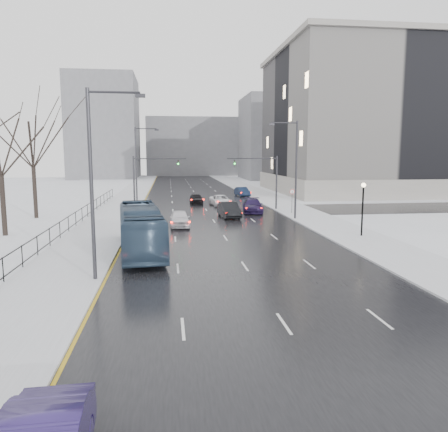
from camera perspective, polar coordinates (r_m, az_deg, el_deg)
name	(u,v)px	position (r m, az deg, el deg)	size (l,w,h in m)	color
road	(200,200)	(63.62, -3.19, 2.04)	(16.00, 150.00, 0.04)	black
cross_road	(207,211)	(51.74, -2.25, 0.65)	(130.00, 10.00, 0.04)	black
sidewalk_left	(126,201)	(63.75, -12.66, 1.92)	(5.00, 150.00, 0.16)	silver
sidewalk_right	(270,199)	(65.20, 6.06, 2.21)	(5.00, 150.00, 0.16)	silver
park_strip	(57,202)	(65.34, -20.98, 1.71)	(14.00, 150.00, 0.12)	white
tree_park_d	(6,237)	(40.01, -26.64, -2.44)	(8.75, 8.75, 12.50)	black
tree_park_e	(37,219)	(49.53, -23.28, -0.36)	(9.45, 9.45, 13.50)	black
iron_fence	(53,233)	(34.69, -21.41, -2.11)	(0.06, 70.00, 1.30)	black
streetlight_r_mid	(294,165)	(44.93, 9.13, 6.59)	(2.95, 0.25, 10.00)	#2D2D33
streetlight_l_near	(96,176)	(23.43, -16.43, 5.09)	(2.95, 0.25, 10.00)	#2D2D33
streetlight_l_far	(138,163)	(55.25, -11.18, 6.80)	(2.95, 0.25, 10.00)	#2D2D33
lamppost_r_mid	(363,201)	(36.73, 17.68, 1.82)	(0.36, 0.36, 4.28)	black
mast_signal_right	(268,176)	(52.51, 5.75, 5.21)	(6.10, 0.33, 6.50)	#2D2D33
mast_signal_left	(143,177)	(51.26, -10.49, 5.04)	(6.10, 0.33, 6.50)	#2D2D33
no_uturn_sign	(292,194)	(49.25, 8.89, 2.86)	(0.60, 0.06, 2.70)	#2D2D33
civic_building	(390,129)	(84.96, 20.81, 10.61)	(41.00, 31.00, 24.80)	gray
bldg_far_right	(287,138)	(122.56, 8.24, 10.01)	(24.00, 20.00, 22.00)	slate
bldg_far_left	(105,128)	(129.51, -15.31, 11.04)	(18.00, 22.00, 28.00)	slate
bldg_far_center	(194,147)	(143.38, -3.91, 8.99)	(30.00, 18.00, 18.00)	slate
bus	(141,229)	(30.42, -10.84, -1.68)	(2.67, 11.40, 3.18)	#30455E
sedan_center_near	(180,219)	(40.58, -5.82, -0.33)	(1.79, 4.46, 1.52)	silver
sedan_right_near	(229,210)	(46.27, 0.66, 0.82)	(1.72, 4.94, 1.63)	black
sedan_right_cross	(221,200)	(56.86, -0.44, 2.05)	(2.29, 4.97, 1.38)	white
sedan_right_far	(253,206)	(50.35, 3.77, 1.34)	(2.17, 5.33, 1.55)	#221642
sedan_center_far	(196,199)	(59.28, -3.65, 2.29)	(1.64, 4.08, 1.39)	black
sedan_right_distant	(242,192)	(69.76, 2.40, 3.19)	(1.52, 4.37, 1.44)	#14223E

